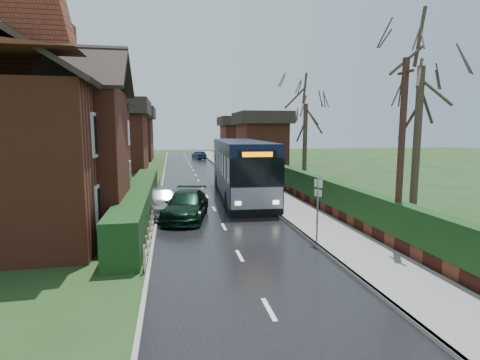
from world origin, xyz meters
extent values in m
plane|color=#2D4B20|center=(0.00, 0.00, 0.00)|extent=(140.00, 140.00, 0.00)
cube|color=black|center=(0.00, 10.00, 0.01)|extent=(6.00, 100.00, 0.02)
cube|color=slate|center=(4.25, 10.00, 0.07)|extent=(2.50, 100.00, 0.14)
cube|color=gray|center=(3.05, 10.00, 0.07)|extent=(0.12, 100.00, 0.14)
cube|color=gray|center=(-3.05, 10.00, 0.05)|extent=(0.12, 100.00, 0.10)
cube|color=black|center=(-3.90, 5.00, 0.80)|extent=(1.20, 16.00, 1.60)
cube|color=maroon|center=(5.80, 10.00, 0.30)|extent=(0.30, 50.00, 0.60)
cube|color=black|center=(5.80, 10.00, 1.20)|extent=(0.60, 50.00, 1.20)
cube|color=maroon|center=(-9.00, 5.00, 3.00)|extent=(8.00, 14.00, 6.00)
cube|color=maroon|center=(-5.50, 2.00, 3.00)|extent=(2.50, 4.00, 6.00)
cube|color=brown|center=(-8.00, 9.00, 9.20)|extent=(0.90, 1.40, 2.20)
cube|color=silver|center=(-4.95, 0.00, 1.60)|extent=(0.08, 1.20, 1.60)
cube|color=black|center=(-4.92, 0.00, 1.60)|extent=(0.03, 0.95, 1.35)
cube|color=silver|center=(-4.95, 0.00, 4.20)|extent=(0.08, 1.20, 1.60)
cube|color=black|center=(-4.92, 0.00, 4.20)|extent=(0.03, 0.95, 1.35)
cube|color=silver|center=(-4.95, 4.00, 1.60)|extent=(0.08, 1.20, 1.60)
cube|color=black|center=(-4.92, 4.00, 1.60)|extent=(0.03, 0.95, 1.35)
cube|color=silver|center=(-4.95, 4.00, 4.20)|extent=(0.08, 1.20, 1.60)
cube|color=black|center=(-4.92, 4.00, 4.20)|extent=(0.03, 0.95, 1.35)
cube|color=silver|center=(-4.95, 8.00, 1.60)|extent=(0.08, 1.20, 1.60)
cube|color=black|center=(-4.92, 8.00, 1.60)|extent=(0.03, 0.95, 1.35)
cube|color=silver|center=(-4.95, 8.00, 4.20)|extent=(0.08, 1.20, 1.60)
cube|color=black|center=(-4.92, 8.00, 4.20)|extent=(0.03, 0.95, 1.35)
cube|color=silver|center=(-4.95, 10.50, 1.60)|extent=(0.08, 1.20, 1.60)
cube|color=black|center=(-4.92, 10.50, 1.60)|extent=(0.03, 0.95, 1.35)
cube|color=silver|center=(-4.95, 10.50, 4.20)|extent=(0.08, 1.20, 1.60)
cube|color=black|center=(-4.92, 10.50, 4.20)|extent=(0.03, 0.95, 1.35)
cube|color=black|center=(2.20, 9.57, 1.01)|extent=(3.35, 12.22, 1.25)
cube|color=black|center=(2.20, 9.57, 2.30)|extent=(3.37, 12.22, 1.32)
cube|color=black|center=(2.20, 9.57, 3.32)|extent=(3.35, 12.22, 0.73)
cube|color=black|center=(2.20, 9.57, 0.19)|extent=(3.35, 12.22, 0.39)
cube|color=gray|center=(1.90, 3.57, 0.99)|extent=(2.64, 0.25, 1.10)
cube|color=black|center=(1.90, 3.54, 2.31)|extent=(2.48, 0.20, 1.43)
cube|color=black|center=(1.90, 3.54, 3.19)|extent=(1.93, 0.18, 0.39)
cube|color=#FF8C00|center=(1.90, 3.50, 3.19)|extent=(1.51, 0.12, 0.24)
cube|color=black|center=(1.90, 3.56, 0.24)|extent=(2.70, 0.27, 0.33)
cube|color=#FFF2CC|center=(0.94, 3.56, 0.77)|extent=(0.31, 0.07, 0.20)
cube|color=#FFF2CC|center=(2.86, 3.46, 0.77)|extent=(0.31, 0.07, 0.20)
cylinder|color=black|center=(0.76, 5.76, 0.53)|extent=(0.36, 1.07, 1.06)
cylinder|color=black|center=(3.25, 5.64, 0.53)|extent=(0.36, 1.07, 1.06)
cylinder|color=black|center=(1.15, 13.49, 0.53)|extent=(0.36, 1.07, 1.06)
cylinder|color=black|center=(3.64, 13.37, 0.53)|extent=(0.36, 1.07, 1.06)
imported|color=#B1B1B6|center=(-2.80, 5.05, 0.77)|extent=(2.38, 4.72, 1.54)
imported|color=black|center=(-1.60, 4.00, 0.68)|extent=(2.76, 4.99, 1.37)
imported|color=black|center=(1.78, 41.70, 0.59)|extent=(2.08, 3.76, 1.18)
cylinder|color=slate|center=(3.20, -1.11, 1.27)|extent=(0.07, 0.07, 2.55)
cube|color=white|center=(3.20, -1.11, 2.36)|extent=(0.20, 0.37, 0.29)
cube|color=white|center=(3.20, -1.11, 2.00)|extent=(0.18, 0.34, 0.25)
cylinder|color=black|center=(5.80, -2.31, 3.43)|extent=(0.24, 0.24, 6.86)
cube|color=black|center=(5.80, -2.31, 6.37)|extent=(0.10, 0.88, 0.08)
cylinder|color=#372C20|center=(8.99, 1.30, 3.63)|extent=(0.35, 0.35, 7.26)
cylinder|color=#372B20|center=(7.77, 12.83, 3.17)|extent=(0.34, 0.34, 6.34)
cylinder|color=#35291F|center=(-10.50, 12.69, 3.32)|extent=(0.30, 0.30, 6.64)
camera|label=1|loc=(-2.26, -14.39, 4.39)|focal=28.00mm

